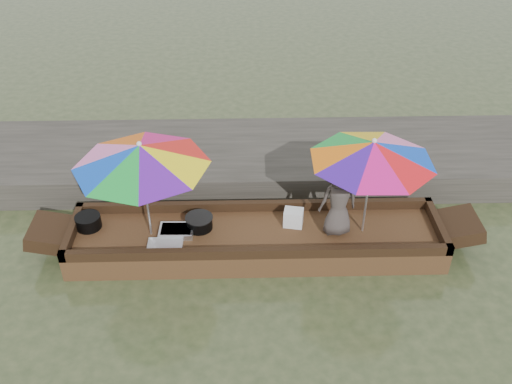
{
  "coord_description": "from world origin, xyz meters",
  "views": [
    {
      "loc": [
        -0.17,
        -6.52,
        5.63
      ],
      "look_at": [
        0.0,
        0.1,
        1.0
      ],
      "focal_mm": 40.0,
      "sensor_mm": 36.0,
      "label": 1
    }
  ],
  "objects_px": {
    "charcoal_grill": "(199,223)",
    "vendor": "(339,201)",
    "tray_crayfish": "(176,231)",
    "supply_bag": "(293,218)",
    "boat_hull": "(256,241)",
    "tray_scallop": "(165,246)",
    "umbrella_bow": "(145,190)",
    "umbrella_stern": "(368,187)",
    "cooking_pot": "(88,222)"
  },
  "relations": [
    {
      "from": "vendor",
      "to": "umbrella_stern",
      "type": "xyz_separation_m",
      "value": [
        0.4,
        0.01,
        0.22
      ]
    },
    {
      "from": "umbrella_bow",
      "to": "vendor",
      "type": "bearing_deg",
      "value": -0.29
    },
    {
      "from": "tray_crayfish",
      "to": "umbrella_stern",
      "type": "height_order",
      "value": "umbrella_stern"
    },
    {
      "from": "cooking_pot",
      "to": "umbrella_stern",
      "type": "height_order",
      "value": "umbrella_stern"
    },
    {
      "from": "boat_hull",
      "to": "tray_crayfish",
      "type": "bearing_deg",
      "value": -179.99
    },
    {
      "from": "cooking_pot",
      "to": "umbrella_stern",
      "type": "xyz_separation_m",
      "value": [
        4.05,
        -0.19,
        0.68
      ]
    },
    {
      "from": "cooking_pot",
      "to": "tray_crayfish",
      "type": "height_order",
      "value": "cooking_pot"
    },
    {
      "from": "cooking_pot",
      "to": "tray_crayfish",
      "type": "bearing_deg",
      "value": -8.09
    },
    {
      "from": "cooking_pot",
      "to": "charcoal_grill",
      "type": "xyz_separation_m",
      "value": [
        1.64,
        -0.06,
        -0.01
      ]
    },
    {
      "from": "boat_hull",
      "to": "tray_scallop",
      "type": "relative_size",
      "value": 10.98
    },
    {
      "from": "boat_hull",
      "to": "umbrella_stern",
      "type": "xyz_separation_m",
      "value": [
        1.57,
        0.0,
        0.95
      ]
    },
    {
      "from": "tray_scallop",
      "to": "vendor",
      "type": "distance_m",
      "value": 2.54
    },
    {
      "from": "tray_crayfish",
      "to": "umbrella_stern",
      "type": "bearing_deg",
      "value": 0.0
    },
    {
      "from": "charcoal_grill",
      "to": "vendor",
      "type": "relative_size",
      "value": 0.35
    },
    {
      "from": "tray_scallop",
      "to": "supply_bag",
      "type": "relative_size",
      "value": 1.77
    },
    {
      "from": "supply_bag",
      "to": "vendor",
      "type": "bearing_deg",
      "value": -16.27
    },
    {
      "from": "tray_scallop",
      "to": "charcoal_grill",
      "type": "distance_m",
      "value": 0.65
    },
    {
      "from": "tray_crayfish",
      "to": "supply_bag",
      "type": "relative_size",
      "value": 1.77
    },
    {
      "from": "umbrella_stern",
      "to": "charcoal_grill",
      "type": "bearing_deg",
      "value": 177.0
    },
    {
      "from": "charcoal_grill",
      "to": "umbrella_stern",
      "type": "bearing_deg",
      "value": -3.0
    },
    {
      "from": "tray_scallop",
      "to": "umbrella_bow",
      "type": "distance_m",
      "value": 0.85
    },
    {
      "from": "tray_crayfish",
      "to": "vendor",
      "type": "bearing_deg",
      "value": -0.33
    },
    {
      "from": "tray_scallop",
      "to": "vendor",
      "type": "height_order",
      "value": "vendor"
    },
    {
      "from": "boat_hull",
      "to": "supply_bag",
      "type": "distance_m",
      "value": 0.66
    },
    {
      "from": "tray_scallop",
      "to": "charcoal_grill",
      "type": "xyz_separation_m",
      "value": [
        0.46,
        0.45,
        0.06
      ]
    },
    {
      "from": "umbrella_bow",
      "to": "boat_hull",
      "type": "bearing_deg",
      "value": 0.0
    },
    {
      "from": "charcoal_grill",
      "to": "umbrella_bow",
      "type": "xyz_separation_m",
      "value": [
        -0.7,
        -0.13,
        0.68
      ]
    },
    {
      "from": "boat_hull",
      "to": "charcoal_grill",
      "type": "height_order",
      "value": "charcoal_grill"
    },
    {
      "from": "vendor",
      "to": "umbrella_bow",
      "type": "height_order",
      "value": "umbrella_bow"
    },
    {
      "from": "cooking_pot",
      "to": "charcoal_grill",
      "type": "distance_m",
      "value": 1.64
    },
    {
      "from": "tray_crayfish",
      "to": "umbrella_stern",
      "type": "relative_size",
      "value": 0.28
    },
    {
      "from": "supply_bag",
      "to": "vendor",
      "type": "height_order",
      "value": "vendor"
    },
    {
      "from": "vendor",
      "to": "umbrella_stern",
      "type": "bearing_deg",
      "value": 173.23
    },
    {
      "from": "tray_crayfish",
      "to": "tray_scallop",
      "type": "xyz_separation_m",
      "value": [
        -0.13,
        -0.33,
        -0.01
      ]
    },
    {
      "from": "supply_bag",
      "to": "vendor",
      "type": "relative_size",
      "value": 0.25
    },
    {
      "from": "umbrella_stern",
      "to": "cooking_pot",
      "type": "bearing_deg",
      "value": 177.37
    },
    {
      "from": "supply_bag",
      "to": "vendor",
      "type": "xyz_separation_m",
      "value": [
        0.61,
        -0.18,
        0.43
      ]
    },
    {
      "from": "supply_bag",
      "to": "umbrella_stern",
      "type": "distance_m",
      "value": 1.21
    },
    {
      "from": "charcoal_grill",
      "to": "umbrella_bow",
      "type": "bearing_deg",
      "value": -169.78
    },
    {
      "from": "tray_crayfish",
      "to": "umbrella_bow",
      "type": "distance_m",
      "value": 0.82
    },
    {
      "from": "supply_bag",
      "to": "umbrella_stern",
      "type": "relative_size",
      "value": 0.16
    },
    {
      "from": "tray_scallop",
      "to": "umbrella_stern",
      "type": "distance_m",
      "value": 2.98
    },
    {
      "from": "cooking_pot",
      "to": "umbrella_bow",
      "type": "xyz_separation_m",
      "value": [
        0.94,
        -0.19,
        0.68
      ]
    },
    {
      "from": "charcoal_grill",
      "to": "vendor",
      "type": "distance_m",
      "value": 2.06
    },
    {
      "from": "tray_crayfish",
      "to": "charcoal_grill",
      "type": "bearing_deg",
      "value": 20.99
    },
    {
      "from": "tray_scallop",
      "to": "supply_bag",
      "type": "height_order",
      "value": "supply_bag"
    },
    {
      "from": "vendor",
      "to": "umbrella_stern",
      "type": "relative_size",
      "value": 0.64
    },
    {
      "from": "cooking_pot",
      "to": "tray_scallop",
      "type": "xyz_separation_m",
      "value": [
        1.18,
        -0.51,
        -0.07
      ]
    },
    {
      "from": "charcoal_grill",
      "to": "supply_bag",
      "type": "distance_m",
      "value": 1.4
    },
    {
      "from": "cooking_pot",
      "to": "tray_scallop",
      "type": "distance_m",
      "value": 1.29
    }
  ]
}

